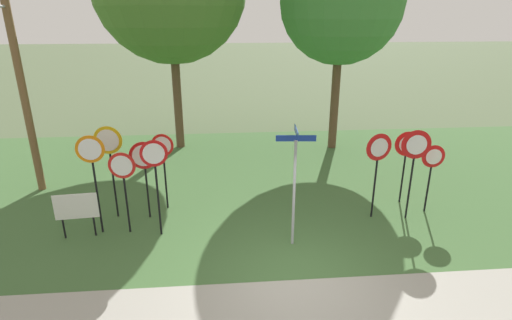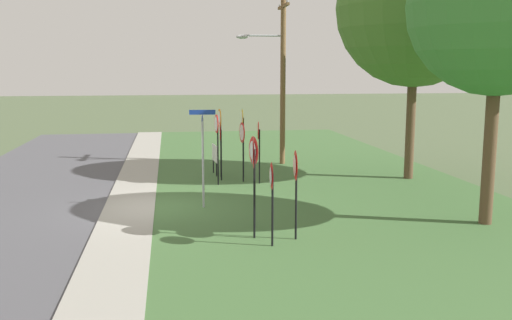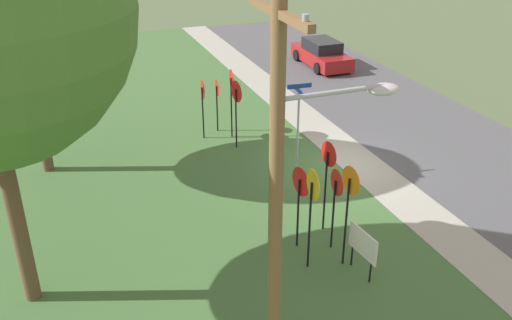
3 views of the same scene
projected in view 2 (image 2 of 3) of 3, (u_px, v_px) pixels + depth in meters
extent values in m
plane|color=#4C5B3D|center=(155.00, 209.00, 18.11)|extent=(160.00, 160.00, 0.00)
cube|color=#99968C|center=(129.00, 209.00, 17.99)|extent=(44.00, 1.60, 0.06)
cube|color=#3D6033|center=(337.00, 202.00, 19.01)|extent=(44.00, 12.00, 0.04)
cylinder|color=black|center=(221.00, 147.00, 23.09)|extent=(0.06, 0.06, 2.46)
cylinder|color=orange|center=(220.00, 118.00, 22.89)|extent=(0.72, 0.07, 0.72)
cylinder|color=white|center=(219.00, 118.00, 22.89)|extent=(0.56, 0.05, 0.56)
cylinder|color=black|center=(218.00, 154.00, 21.47)|extent=(0.06, 0.06, 2.39)
cylinder|color=red|center=(217.00, 124.00, 21.29)|extent=(0.70, 0.09, 0.70)
cylinder|color=white|center=(216.00, 124.00, 21.28)|extent=(0.54, 0.06, 0.55)
cylinder|color=black|center=(243.00, 156.00, 22.11)|extent=(0.06, 0.06, 1.99)
cylinder|color=red|center=(242.00, 133.00, 21.96)|extent=(0.79, 0.11, 0.79)
cylinder|color=white|center=(242.00, 133.00, 21.96)|extent=(0.61, 0.07, 0.62)
cylinder|color=black|center=(243.00, 148.00, 23.03)|extent=(0.06, 0.06, 2.42)
cylinder|color=gold|center=(242.00, 119.00, 22.84)|extent=(0.79, 0.08, 0.79)
cylinder|color=white|center=(242.00, 119.00, 22.83)|extent=(0.62, 0.05, 0.62)
cylinder|color=black|center=(221.00, 155.00, 22.38)|extent=(0.06, 0.06, 2.01)
cylinder|color=red|center=(220.00, 131.00, 22.23)|extent=(0.71, 0.07, 0.70)
cylinder|color=white|center=(220.00, 131.00, 22.22)|extent=(0.55, 0.04, 0.55)
cylinder|color=black|center=(259.00, 157.00, 21.75)|extent=(0.06, 0.06, 2.09)
cylinder|color=red|center=(258.00, 131.00, 21.59)|extent=(0.66, 0.15, 0.67)
cylinder|color=white|center=(258.00, 131.00, 21.59)|extent=(0.51, 0.11, 0.52)
cylinder|color=black|center=(296.00, 201.00, 14.60)|extent=(0.06, 0.06, 2.02)
cone|color=red|center=(295.00, 165.00, 14.44)|extent=(0.77, 0.10, 0.77)
cone|color=white|center=(294.00, 166.00, 14.44)|extent=(0.52, 0.06, 0.53)
cylinder|color=black|center=(255.00, 188.00, 15.67)|extent=(0.06, 0.06, 2.24)
cone|color=red|center=(253.00, 151.00, 15.49)|extent=(0.78, 0.17, 0.79)
cone|color=silver|center=(252.00, 151.00, 15.49)|extent=(0.53, 0.11, 0.53)
cylinder|color=black|center=(254.00, 194.00, 14.68)|extent=(0.06, 0.06, 2.34)
cone|color=red|center=(253.00, 152.00, 14.50)|extent=(0.82, 0.11, 0.83)
cone|color=white|center=(252.00, 152.00, 14.50)|extent=(0.56, 0.07, 0.56)
cylinder|color=black|center=(272.00, 210.00, 14.04)|extent=(0.06, 0.06, 1.84)
cone|color=red|center=(271.00, 176.00, 13.90)|extent=(0.68, 0.07, 0.68)
cone|color=white|center=(270.00, 176.00, 13.90)|extent=(0.46, 0.04, 0.46)
cylinder|color=#9EA0A8|center=(203.00, 164.00, 17.95)|extent=(0.07, 0.07, 2.79)
cylinder|color=#9EA0A8|center=(202.00, 120.00, 17.72)|extent=(0.09, 0.09, 0.03)
cube|color=navy|center=(202.00, 118.00, 17.71)|extent=(0.96, 0.10, 0.15)
cube|color=navy|center=(202.00, 112.00, 17.69)|extent=(0.09, 0.81, 0.15)
cylinder|color=brown|center=(283.00, 76.00, 25.88)|extent=(0.24, 0.24, 8.10)
cube|color=brown|center=(283.00, 6.00, 25.39)|extent=(2.10, 0.12, 0.12)
cylinder|color=gray|center=(280.00, 6.00, 26.21)|extent=(0.09, 0.09, 0.10)
cylinder|color=gray|center=(287.00, 2.00, 24.55)|extent=(0.09, 0.09, 0.10)
cylinder|color=#9EA0A8|center=(263.00, 36.00, 25.46)|extent=(0.08, 1.86, 0.08)
ellipsoid|color=#B7B7BC|center=(242.00, 37.00, 25.33)|extent=(0.40, 0.56, 0.18)
cylinder|color=black|center=(213.00, 167.00, 24.08)|extent=(0.05, 0.05, 0.55)
cylinder|color=black|center=(217.00, 170.00, 23.34)|extent=(0.05, 0.05, 0.55)
cube|color=white|center=(215.00, 153.00, 23.61)|extent=(1.10, 0.13, 0.70)
cylinder|color=brown|center=(411.00, 114.00, 22.58)|extent=(0.36, 0.36, 5.16)
sphere|color=#47752D|center=(415.00, 8.00, 21.92)|extent=(6.11, 6.11, 6.11)
cylinder|color=brown|center=(490.00, 139.00, 15.88)|extent=(0.36, 0.36, 4.85)
sphere|color=#3D7F38|center=(499.00, 4.00, 15.30)|extent=(4.95, 4.95, 4.95)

